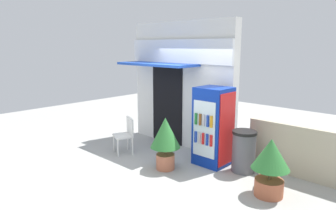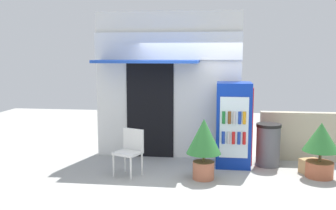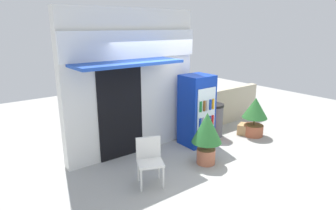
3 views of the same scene
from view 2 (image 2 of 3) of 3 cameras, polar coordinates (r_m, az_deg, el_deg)
ground at (r=7.13m, az=3.80°, el=-10.83°), size 16.00×16.00×0.00m
storefront_building at (r=8.28m, az=-0.17°, el=3.32°), size 3.16×1.06×3.17m
drink_cooler at (r=7.75m, az=9.86°, el=-2.93°), size 0.70×0.70×1.70m
plastic_chair at (r=7.18m, az=-5.70°, el=-6.52°), size 0.57×0.55×0.86m
potted_plant_near_shop at (r=6.89m, az=5.40°, el=-5.54°), size 0.63×0.63×1.11m
potted_plant_curbside at (r=7.51m, az=21.98°, el=-5.59°), size 0.65×0.65×1.03m
trash_bin at (r=7.99m, az=14.82°, el=-5.79°), size 0.50×0.50×0.87m
stone_boundary_wall at (r=8.69m, az=21.73°, el=-4.46°), size 2.45×0.20×1.04m
cardboard_box at (r=7.79m, az=20.75°, el=-8.67°), size 0.45×0.44×0.27m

